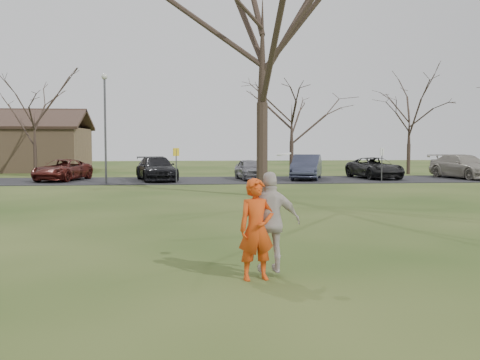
% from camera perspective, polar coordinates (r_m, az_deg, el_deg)
% --- Properties ---
extents(ground, '(120.00, 120.00, 0.00)m').
position_cam_1_polar(ground, '(10.76, 1.96, -9.49)').
color(ground, '#1E380F').
rests_on(ground, ground).
extents(parking_strip, '(62.00, 6.50, 0.04)m').
position_cam_1_polar(parking_strip, '(35.50, -3.07, -0.03)').
color(parking_strip, black).
rests_on(parking_strip, ground).
extents(player_defender, '(0.74, 0.56, 1.83)m').
position_cam_1_polar(player_defender, '(10.23, 1.67, -4.96)').
color(player_defender, '#D04111').
rests_on(player_defender, ground).
extents(car_2, '(3.32, 5.10, 1.31)m').
position_cam_1_polar(car_2, '(36.62, -17.41, 0.97)').
color(car_2, '#4F1712').
rests_on(car_2, parking_strip).
extents(car_3, '(3.10, 5.39, 1.47)m').
position_cam_1_polar(car_3, '(35.41, -8.39, 1.15)').
color(car_3, black).
rests_on(car_3, parking_strip).
extents(car_4, '(1.98, 4.00, 1.31)m').
position_cam_1_polar(car_4, '(35.77, 1.06, 1.09)').
color(car_4, slate).
rests_on(car_4, parking_strip).
extents(car_5, '(2.97, 5.04, 1.57)m').
position_cam_1_polar(car_5, '(36.39, 6.69, 1.32)').
color(car_5, '#32364B').
rests_on(car_5, parking_strip).
extents(car_6, '(2.97, 5.17, 1.36)m').
position_cam_1_polar(car_6, '(38.01, 13.37, 1.19)').
color(car_6, black).
rests_on(car_6, parking_strip).
extents(car_7, '(3.32, 5.69, 1.55)m').
position_cam_1_polar(car_7, '(39.74, 21.57, 1.28)').
color(car_7, gray).
rests_on(car_7, parking_strip).
extents(catching_play, '(1.10, 0.63, 2.20)m').
position_cam_1_polar(catching_play, '(10.44, 3.12, -4.23)').
color(catching_play, beige).
rests_on(catching_play, ground).
extents(lamp_post, '(0.34, 0.34, 6.27)m').
position_cam_1_polar(lamp_post, '(33.25, -13.39, 6.41)').
color(lamp_post, '#47474C').
rests_on(lamp_post, ground).
extents(sign_yellow, '(0.35, 0.35, 2.08)m').
position_cam_1_polar(sign_yellow, '(32.41, -6.42, 2.10)').
color(sign_yellow, '#47474C').
rests_on(sign_yellow, ground).
extents(sign_white, '(0.35, 0.35, 2.08)m').
position_cam_1_polar(sign_white, '(34.32, 14.05, 2.11)').
color(sign_white, '#47474C').
rests_on(sign_white, ground).
extents(big_tree, '(9.00, 9.00, 14.00)m').
position_cam_1_polar(big_tree, '(25.99, 2.26, 13.94)').
color(big_tree, '#352821').
rests_on(big_tree, ground).
extents(small_tree_row, '(55.00, 5.90, 8.50)m').
position_cam_1_polar(small_tree_row, '(40.87, 2.83, 5.94)').
color(small_tree_row, '#352821').
rests_on(small_tree_row, ground).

